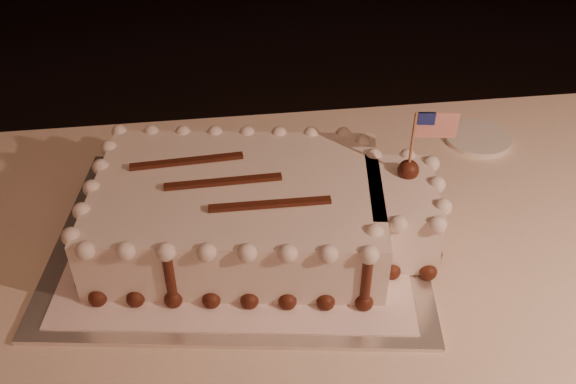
{
  "coord_description": "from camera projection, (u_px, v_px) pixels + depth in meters",
  "views": [
    {
      "loc": [
        -0.29,
        -0.2,
        1.47
      ],
      "look_at": [
        -0.19,
        0.6,
        0.84
      ],
      "focal_mm": 40.0,
      "sensor_mm": 36.0,
      "label": 1
    }
  ],
  "objects": [
    {
      "name": "banquet_table",
      "position": [
        379.0,
        364.0,
        1.33
      ],
      "size": [
        2.4,
        0.8,
        0.75
      ],
      "primitive_type": "cube",
      "color": "beige",
      "rests_on": "ground"
    },
    {
      "name": "cake_board",
      "position": [
        241.0,
        238.0,
        1.07
      ],
      "size": [
        0.66,
        0.54,
        0.01
      ],
      "primitive_type": "cube",
      "rotation": [
        0.0,
        0.0,
        -0.15
      ],
      "color": "silver",
      "rests_on": "banquet_table"
    },
    {
      "name": "doily",
      "position": [
        240.0,
        236.0,
        1.07
      ],
      "size": [
        0.59,
        0.49,
        0.0
      ],
      "primitive_type": "cube",
      "rotation": [
        0.0,
        0.0,
        -0.15
      ],
      "color": "white",
      "rests_on": "cake_board"
    },
    {
      "name": "sheet_cake",
      "position": [
        259.0,
        211.0,
        1.03
      ],
      "size": [
        0.59,
        0.39,
        0.23
      ],
      "color": "silver",
      "rests_on": "doily"
    },
    {
      "name": "side_plate",
      "position": [
        478.0,
        138.0,
        1.31
      ],
      "size": [
        0.13,
        0.13,
        0.01
      ],
      "primitive_type": "cylinder",
      "color": "silver",
      "rests_on": "banquet_table"
    }
  ]
}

